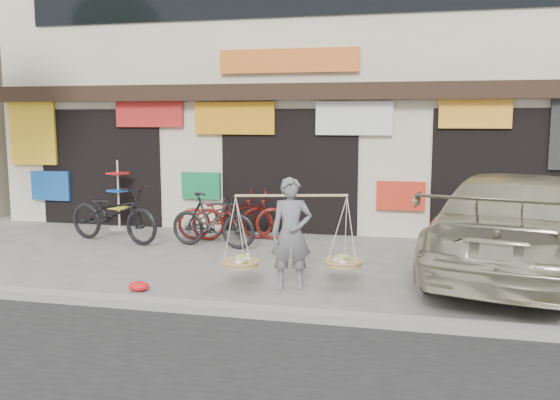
% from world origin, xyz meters
% --- Properties ---
extents(ground, '(70.00, 70.00, 0.00)m').
position_xyz_m(ground, '(0.00, 0.00, 0.00)').
color(ground, gray).
rests_on(ground, ground).
extents(kerb, '(70.00, 0.25, 0.12)m').
position_xyz_m(kerb, '(0.00, -2.00, 0.06)').
color(kerb, gray).
rests_on(kerb, ground).
extents(shophouse_block, '(14.00, 6.32, 7.00)m').
position_xyz_m(shophouse_block, '(-0.00, 6.42, 3.45)').
color(shophouse_block, beige).
rests_on(shophouse_block, ground).
extents(street_vendor, '(2.04, 0.93, 1.65)m').
position_xyz_m(street_vendor, '(0.93, -0.68, 0.76)').
color(street_vendor, slate).
rests_on(street_vendor, ground).
extents(bike_0, '(2.34, 1.30, 1.16)m').
position_xyz_m(bike_0, '(-3.27, 1.77, 0.58)').
color(bike_0, black).
rests_on(bike_0, ground).
extents(bike_1, '(1.83, 0.73, 1.07)m').
position_xyz_m(bike_1, '(-1.14, 1.73, 0.54)').
color(bike_1, black).
rests_on(bike_1, ground).
extents(bike_2, '(2.09, 1.24, 1.04)m').
position_xyz_m(bike_2, '(-1.13, 2.52, 0.52)').
color(bike_2, maroon).
rests_on(bike_2, ground).
extents(bike_3, '(2.09, 1.24, 1.04)m').
position_xyz_m(bike_3, '(-0.82, 2.52, 0.52)').
color(bike_3, maroon).
rests_on(bike_3, ground).
extents(suv, '(3.63, 6.10, 1.66)m').
position_xyz_m(suv, '(4.30, 0.92, 0.83)').
color(suv, '#B8B294').
rests_on(suv, ground).
extents(display_rack, '(0.48, 0.48, 1.57)m').
position_xyz_m(display_rack, '(-3.84, 3.05, 0.63)').
color(display_rack, silver).
rests_on(display_rack, ground).
extents(red_bag, '(0.31, 0.25, 0.14)m').
position_xyz_m(red_bag, '(-1.22, -1.31, 0.07)').
color(red_bag, red).
rests_on(red_bag, ground).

